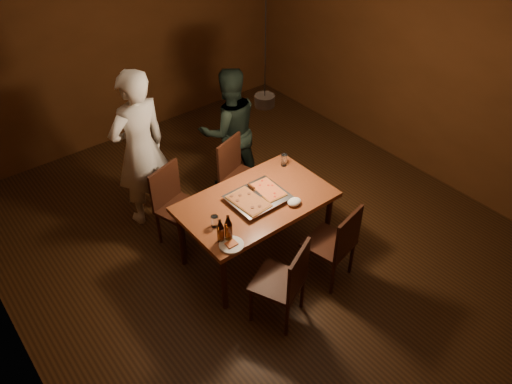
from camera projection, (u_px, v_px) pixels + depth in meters
room_shell at (264, 134)px, 4.61m from camera, size 6.00×6.00×6.00m
dining_table at (256, 206)px, 4.93m from camera, size 1.50×0.90×0.75m
chair_far_left at (174, 199)px, 5.24m from camera, size 0.52×0.52×0.49m
chair_far_right at (237, 169)px, 5.66m from camera, size 0.53×0.53×0.49m
chair_near_left at (287, 278)px, 4.38m from camera, size 0.56×0.56×0.49m
chair_near_right at (337, 239)px, 4.76m from camera, size 0.50×0.50×0.49m
pizza_tray at (258, 198)px, 4.87m from camera, size 0.59×0.50×0.05m
pizza_meat at (249, 201)px, 4.78m from camera, size 0.28×0.42×0.02m
pizza_cheese at (268, 190)px, 4.92m from camera, size 0.24×0.36×0.02m
spatula at (258, 194)px, 4.86m from camera, size 0.12×0.25×0.04m
beer_bottle_a at (220, 231)px, 4.36m from camera, size 0.06×0.06×0.24m
beer_bottle_b at (228, 228)px, 4.37m from camera, size 0.07×0.07×0.27m
water_glass_left at (215, 221)px, 4.56m from camera, size 0.07×0.07×0.11m
water_glass_right at (284, 160)px, 5.31m from camera, size 0.07×0.07×0.14m
plate_slice at (231, 245)px, 4.38m from camera, size 0.22×0.22×0.03m
napkin at (294, 202)px, 4.82m from camera, size 0.15×0.11×0.06m
diner_white at (140, 149)px, 5.30m from camera, size 0.71×0.52×1.82m
diner_dark at (229, 130)px, 5.88m from camera, size 0.88×0.77×1.54m
pendant_lamp at (265, 99)px, 4.39m from camera, size 0.18×0.18×1.10m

